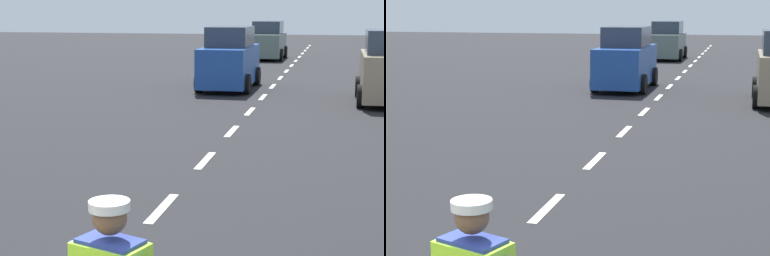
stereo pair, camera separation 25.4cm
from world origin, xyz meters
The scene contains 4 objects.
ground_plane centered at (0.00, 21.00, 0.00)m, with size 96.00×96.00×0.00m, color black.
lane_center_line centered at (0.00, 25.20, 0.00)m, with size 0.14×46.40×0.01m.
car_oncoming_second centered at (-1.45, 19.70, 1.03)m, with size 1.87×4.22×2.21m.
car_oncoming_third centered at (-1.68, 33.65, 1.00)m, with size 1.99×4.39×2.15m.
Camera 2 is at (2.67, -2.68, 2.84)m, focal length 59.41 mm.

